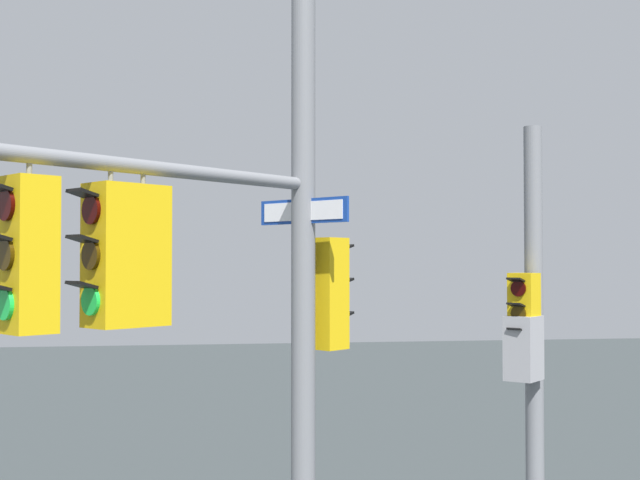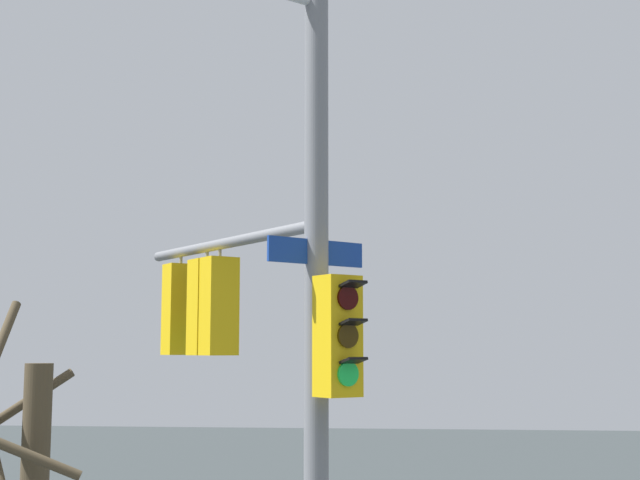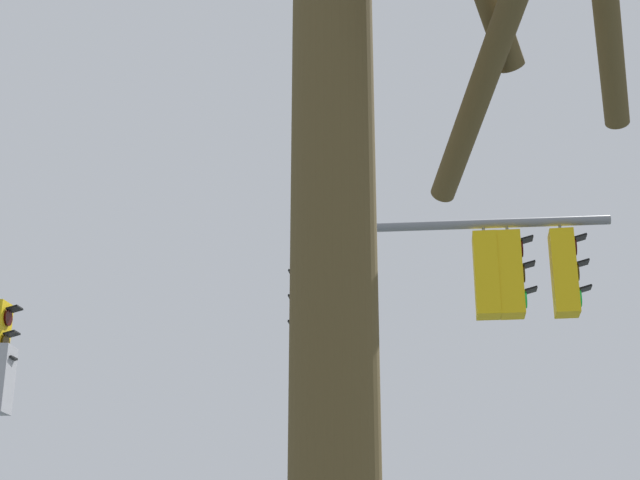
% 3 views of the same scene
% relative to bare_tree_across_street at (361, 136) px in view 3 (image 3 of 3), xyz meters
% --- Properties ---
extents(main_signal_pole_assembly, '(4.62, 2.85, 8.18)m').
position_rel_bare_tree_across_street_xyz_m(main_signal_pole_assembly, '(5.60, -6.67, 1.95)').
color(main_signal_pole_assembly, slate).
rests_on(main_signal_pole_assembly, ground).
extents(bare_tree_across_street, '(2.30, 1.88, 5.36)m').
position_rel_bare_tree_across_street_xyz_m(bare_tree_across_street, '(0.00, 0.00, 0.00)').
color(bare_tree_across_street, brown).
rests_on(bare_tree_across_street, ground).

